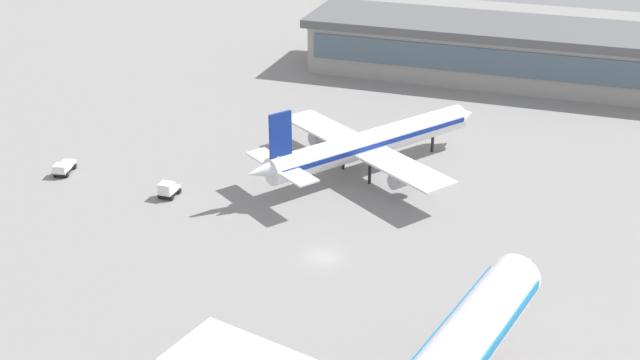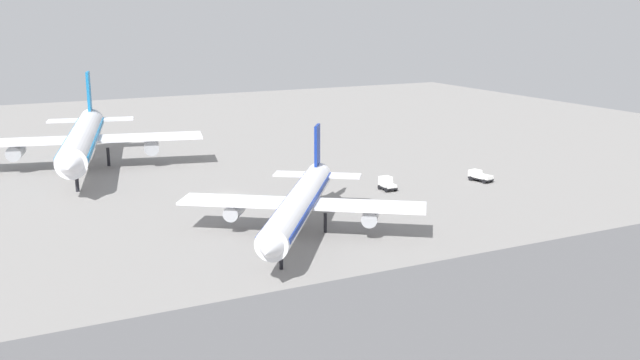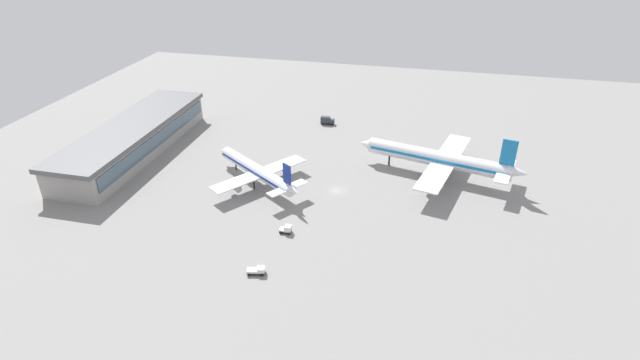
% 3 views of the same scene
% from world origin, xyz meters
% --- Properties ---
extents(ground, '(288.00, 288.00, 0.00)m').
position_xyz_m(ground, '(0.00, 0.00, 0.00)').
color(ground, gray).
extents(airplane_at_gate, '(31.28, 37.01, 13.07)m').
position_xyz_m(airplane_at_gate, '(1.46, -25.89, 4.75)').
color(airplane_at_gate, white).
rests_on(airplane_at_gate, ground).
extents(airplane_taxiing, '(45.87, 56.28, 17.33)m').
position_xyz_m(airplane_taxiing, '(-17.87, 31.04, 6.30)').
color(airplane_taxiing, white).
rests_on(airplane_taxiing, ground).
extents(baggage_tug, '(2.22, 3.21, 2.30)m').
position_xyz_m(baggage_tug, '(26.10, -8.79, 1.16)').
color(baggage_tug, black).
rests_on(baggage_tug, ground).
extents(pushback_tractor, '(2.98, 4.71, 1.90)m').
position_xyz_m(pushback_tractor, '(44.73, -10.74, 0.97)').
color(pushback_tractor, black).
rests_on(pushback_tractor, ground).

